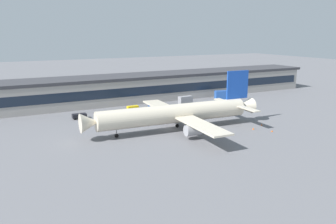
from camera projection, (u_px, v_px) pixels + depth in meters
name	position (u px, v px, depth m)	size (l,w,h in m)	color
ground_plane	(169.00, 129.00, 107.81)	(600.00, 600.00, 0.00)	slate
terminal_building	(116.00, 89.00, 148.89)	(200.51, 19.32, 11.36)	#9E9993
airliner	(177.00, 113.00, 105.93)	(57.93, 49.40, 17.44)	beige
catering_truck	(223.00, 95.00, 154.59)	(7.62, 4.27, 4.15)	#2651A5
crew_van	(155.00, 105.00, 136.07)	(5.64, 4.21, 2.55)	#2651A5
pushback_tractor	(79.00, 116.00, 120.83)	(4.87, 2.76, 1.75)	black
stair_truck	(185.00, 100.00, 144.27)	(6.16, 2.83, 3.55)	gray
follow_me_car	(133.00, 108.00, 133.47)	(4.44, 2.09, 1.85)	yellow
traffic_cone_0	(272.00, 131.00, 105.06)	(0.47, 0.47, 0.59)	#F2590C
traffic_cone_1	(253.00, 129.00, 107.50)	(0.50, 0.50, 0.62)	#F2590C
traffic_cone_2	(262.00, 125.00, 112.14)	(0.45, 0.45, 0.57)	#F2590C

